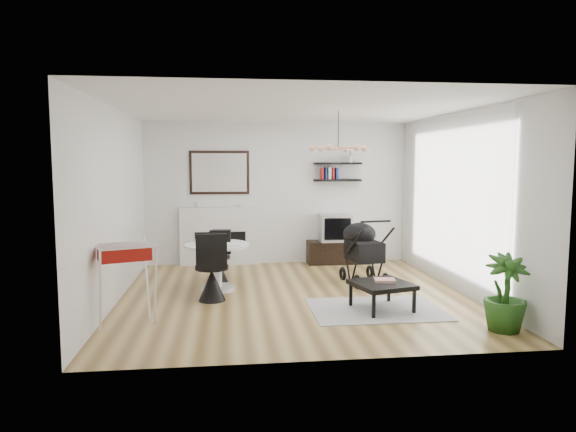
{
  "coord_description": "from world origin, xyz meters",
  "views": [
    {
      "loc": [
        -0.95,
        -7.29,
        1.94
      ],
      "look_at": [
        -0.04,
        0.4,
        1.13
      ],
      "focal_mm": 32.0,
      "sensor_mm": 36.0,
      "label": 1
    }
  ],
  "objects": [
    {
      "name": "crt_tv",
      "position": [
        1.08,
        2.28,
        0.7
      ],
      "size": [
        0.59,
        0.52,
        0.52
      ],
      "color": "#B7B6B9",
      "rests_on": "tv_console"
    },
    {
      "name": "black_bag",
      "position": [
        -1.06,
        0.7,
        0.8
      ],
      "size": [
        0.31,
        0.2,
        0.18
      ],
      "primitive_type": "cube",
      "rotation": [
        0.0,
        0.0,
        -0.07
      ],
      "color": "black",
      "rests_on": "dining_table"
    },
    {
      "name": "floor",
      "position": [
        0.0,
        0.0,
        0.0
      ],
      "size": [
        5.0,
        5.0,
        0.0
      ],
      "primitive_type": "plane",
      "color": "brown",
      "rests_on": "ground"
    },
    {
      "name": "stroller",
      "position": [
        1.21,
        0.7,
        0.46
      ],
      "size": [
        0.65,
        0.93,
        1.08
      ],
      "rotation": [
        0.0,
        0.0,
        0.14
      ],
      "color": "black",
      "rests_on": "floor"
    },
    {
      "name": "drying_rack",
      "position": [
        -2.18,
        -1.13,
        0.52
      ],
      "size": [
        0.83,
        0.8,
        0.99
      ],
      "rotation": [
        0.0,
        0.0,
        0.35
      ],
      "color": "white",
      "rests_on": "floor"
    },
    {
      "name": "shelf_lower",
      "position": [
        1.14,
        2.37,
        1.6
      ],
      "size": [
        0.9,
        0.25,
        0.04
      ],
      "primitive_type": "cube",
      "color": "black",
      "rests_on": "wall_back"
    },
    {
      "name": "chair_far",
      "position": [
        -1.12,
        1.04,
        0.26
      ],
      "size": [
        0.41,
        0.42,
        0.82
      ],
      "rotation": [
        0.0,
        0.0,
        -0.21
      ],
      "color": "black",
      "rests_on": "floor"
    },
    {
      "name": "ceiling",
      "position": [
        0.0,
        0.0,
        2.7
      ],
      "size": [
        5.0,
        5.0,
        0.0
      ],
      "primitive_type": "plane",
      "color": "white",
      "rests_on": "wall_back"
    },
    {
      "name": "chair_near",
      "position": [
        -1.19,
        -0.16,
        0.31
      ],
      "size": [
        0.47,
        0.47,
        0.98
      ],
      "rotation": [
        0.0,
        0.0,
        3.17
      ],
      "color": "black",
      "rests_on": "floor"
    },
    {
      "name": "newspaper",
      "position": [
        -0.95,
        0.34,
        0.72
      ],
      "size": [
        0.41,
        0.36,
        0.01
      ],
      "primitive_type": "cube",
      "rotation": [
        0.0,
        0.0,
        -0.16
      ],
      "color": "silver",
      "rests_on": "dining_table"
    },
    {
      "name": "magazines",
      "position": [
        1.1,
        -0.83,
        0.39
      ],
      "size": [
        0.29,
        0.25,
        0.04
      ],
      "primitive_type": "cube",
      "rotation": [
        0.0,
        0.0,
        -0.17
      ],
      "color": "#CF4F33",
      "rests_on": "coffee_table"
    },
    {
      "name": "shelf_upper",
      "position": [
        1.14,
        2.37,
        1.92
      ],
      "size": [
        0.9,
        0.25,
        0.04
      ],
      "primitive_type": "cube",
      "color": "black",
      "rests_on": "wall_back"
    },
    {
      "name": "wall_left",
      "position": [
        -2.5,
        0.0,
        1.35
      ],
      "size": [
        0.0,
        5.0,
        5.0
      ],
      "primitive_type": "plane",
      "rotation": [
        1.57,
        0.0,
        1.57
      ],
      "color": "white",
      "rests_on": "floor"
    },
    {
      "name": "coffee_table",
      "position": [
        1.05,
        -0.87,
        0.33
      ],
      "size": [
        0.85,
        0.85,
        0.36
      ],
      "rotation": [
        0.0,
        0.0,
        0.26
      ],
      "color": "black",
      "rests_on": "rug"
    },
    {
      "name": "rug",
      "position": [
        0.98,
        -0.85,
        0.01
      ],
      "size": [
        1.72,
        1.24,
        0.01
      ],
      "primitive_type": "cube",
      "color": "#A5A5A5",
      "rests_on": "floor"
    },
    {
      "name": "drinking_glass",
      "position": [
        -1.43,
        0.58,
        0.77
      ],
      "size": [
        0.06,
        0.06,
        0.11
      ],
      "primitive_type": "cylinder",
      "color": "white",
      "rests_on": "dining_table"
    },
    {
      "name": "laptop",
      "position": [
        -1.22,
        0.44,
        0.73
      ],
      "size": [
        0.37,
        0.24,
        0.03
      ],
      "primitive_type": "imported",
      "rotation": [
        0.0,
        0.0,
        0.0
      ],
      "color": "black",
      "rests_on": "dining_table"
    },
    {
      "name": "wall_right",
      "position": [
        2.5,
        0.0,
        1.35
      ],
      "size": [
        0.0,
        5.0,
        5.0
      ],
      "primitive_type": "plane",
      "rotation": [
        1.57,
        0.0,
        -1.57
      ],
      "color": "white",
      "rests_on": "floor"
    },
    {
      "name": "tv_console",
      "position": [
        1.14,
        2.29,
        0.22
      ],
      "size": [
        1.17,
        0.41,
        0.44
      ],
      "primitive_type": "cube",
      "color": "black",
      "rests_on": "floor"
    },
    {
      "name": "wall_back",
      "position": [
        0.0,
        2.5,
        1.35
      ],
      "size": [
        5.0,
        0.0,
        5.0
      ],
      "primitive_type": "plane",
      "rotation": [
        1.57,
        0.0,
        0.0
      ],
      "color": "white",
      "rests_on": "floor"
    },
    {
      "name": "dining_table",
      "position": [
        -1.12,
        0.45,
        0.47
      ],
      "size": [
        0.98,
        0.98,
        0.71
      ],
      "color": "white",
      "rests_on": "floor"
    },
    {
      "name": "pendant_lamp",
      "position": [
        0.7,
        0.3,
        2.15
      ],
      "size": [
        0.9,
        0.9,
        0.1
      ],
      "primitive_type": null,
      "color": "tan",
      "rests_on": "ceiling"
    },
    {
      "name": "potted_plant",
      "position": [
        2.21,
        -1.85,
        0.45
      ],
      "size": [
        0.51,
        0.51,
        0.89
      ],
      "primitive_type": "imported",
      "rotation": [
        0.0,
        0.0,
        -0.03
      ],
      "color": "#225117",
      "rests_on": "floor"
    },
    {
      "name": "sheer_curtain",
      "position": [
        2.4,
        0.2,
        1.35
      ],
      "size": [
        0.04,
        3.6,
        2.6
      ],
      "primitive_type": "cube",
      "color": "white",
      "rests_on": "wall_right"
    },
    {
      "name": "fireplace",
      "position": [
        -1.1,
        2.42,
        0.69
      ],
      "size": [
        1.5,
        0.17,
        2.16
      ],
      "color": "white",
      "rests_on": "floor"
    }
  ]
}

